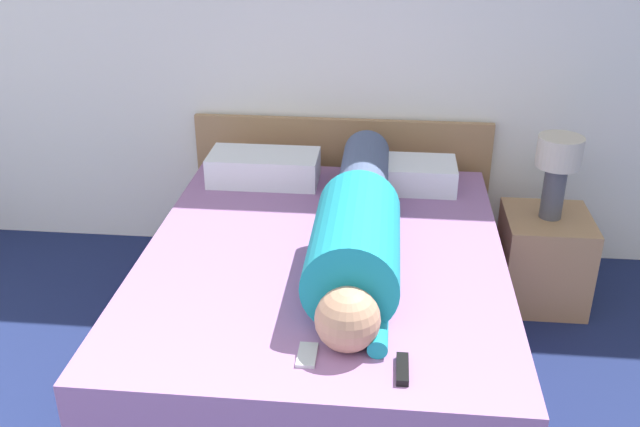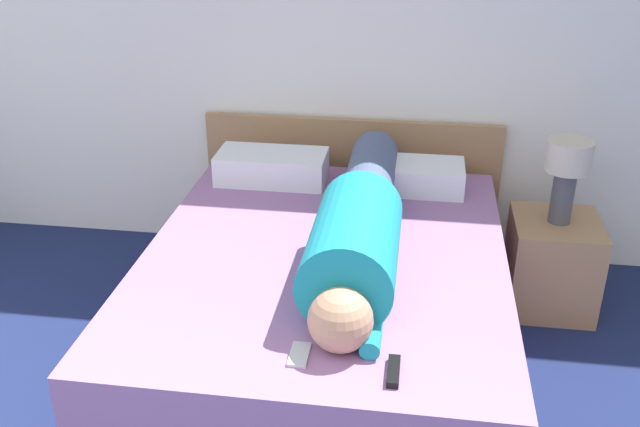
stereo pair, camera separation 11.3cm
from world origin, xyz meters
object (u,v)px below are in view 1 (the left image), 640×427
at_px(table_lamp, 558,164).
at_px(pillow_second, 403,174).
at_px(bed, 323,308).
at_px(person_lying, 358,226).
at_px(tv_remote, 402,369).
at_px(cell_phone, 307,355).
at_px(nightstand, 543,259).
at_px(pillow_near_headboard, 264,168).

bearing_deg(table_lamp, pillow_second, 173.03).
bearing_deg(pillow_second, bed, -114.92).
bearing_deg(pillow_second, person_lying, -103.98).
xyz_separation_m(person_lying, tv_remote, (0.19, -0.74, -0.14)).
height_order(table_lamp, cell_phone, table_lamp).
bearing_deg(tv_remote, bed, 113.00).
height_order(nightstand, person_lying, person_lying).
bearing_deg(pillow_near_headboard, bed, -62.41).
xyz_separation_m(bed, pillow_second, (0.34, 0.73, 0.36)).
height_order(pillow_second, tv_remote, pillow_second).
relative_size(pillow_near_headboard, tv_remote, 3.77).
relative_size(pillow_near_headboard, cell_phone, 4.35).
bearing_deg(bed, person_lying, -16.72).
distance_m(bed, pillow_second, 0.88).
bearing_deg(bed, pillow_near_headboard, 117.59).
bearing_deg(nightstand, table_lamp, -90.00).
bearing_deg(person_lying, pillow_second, 76.02).
bearing_deg(pillow_second, tv_remote, -90.19).
bearing_deg(tv_remote, table_lamp, 62.37).
xyz_separation_m(nightstand, pillow_second, (-0.74, 0.09, 0.40)).
relative_size(bed, pillow_near_headboard, 3.42).
xyz_separation_m(table_lamp, tv_remote, (-0.75, -1.43, -0.18)).
relative_size(bed, nightstand, 4.03).
height_order(pillow_second, cell_phone, pillow_second).
bearing_deg(bed, pillow_second, 65.08).
distance_m(nightstand, pillow_second, 0.85).
distance_m(bed, table_lamp, 1.34).
height_order(bed, person_lying, person_lying).
bearing_deg(table_lamp, bed, -149.40).
bearing_deg(cell_phone, table_lamp, 52.24).
distance_m(table_lamp, person_lying, 1.16).
xyz_separation_m(person_lying, cell_phone, (-0.13, -0.69, -0.14)).
xyz_separation_m(nightstand, pillow_near_headboard, (-1.46, 0.09, 0.41)).
relative_size(bed, cell_phone, 14.90).
xyz_separation_m(nightstand, cell_phone, (-1.06, -1.37, 0.34)).
bearing_deg(nightstand, tv_remote, -117.63).
xyz_separation_m(table_lamp, pillow_near_headboard, (-1.46, 0.09, -0.11)).
xyz_separation_m(pillow_near_headboard, tv_remote, (0.71, -1.52, -0.07)).
bearing_deg(tv_remote, nightstand, 62.37).
xyz_separation_m(table_lamp, person_lying, (-0.93, -0.68, -0.04)).
relative_size(bed, person_lying, 1.15).
bearing_deg(nightstand, cell_phone, -127.76).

